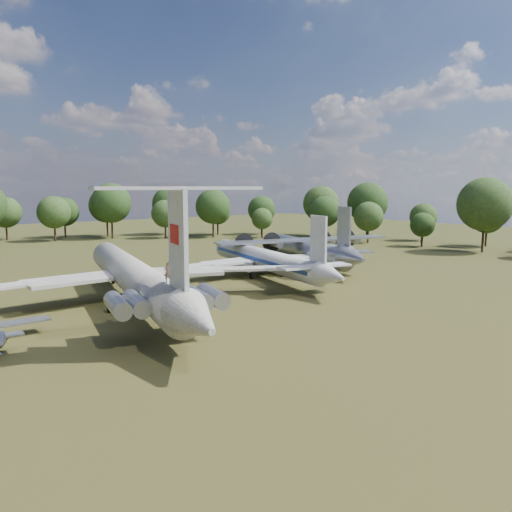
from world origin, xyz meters
TOP-DOWN VIEW (x-y plane):
  - ground at (0.00, 0.00)m, footprint 300.00×300.00m
  - il62_airliner at (-4.16, -0.79)m, footprint 54.86×65.10m
  - tu104_jet at (20.36, 5.03)m, footprint 41.38×50.34m
  - an12_transport at (33.03, 8.81)m, footprint 41.35×44.17m
  - person_on_il62 at (-7.37, -16.19)m, footprint 0.80×0.64m

SIDE VIEW (x-z plane):
  - ground at x=0.00m, z-range 0.00..0.00m
  - tu104_jet at x=20.36m, z-range 0.00..4.49m
  - an12_transport at x=33.03m, z-range 0.00..4.88m
  - il62_airliner at x=-4.16m, z-range 0.00..5.62m
  - person_on_il62 at x=-7.37m, z-range 5.62..7.52m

